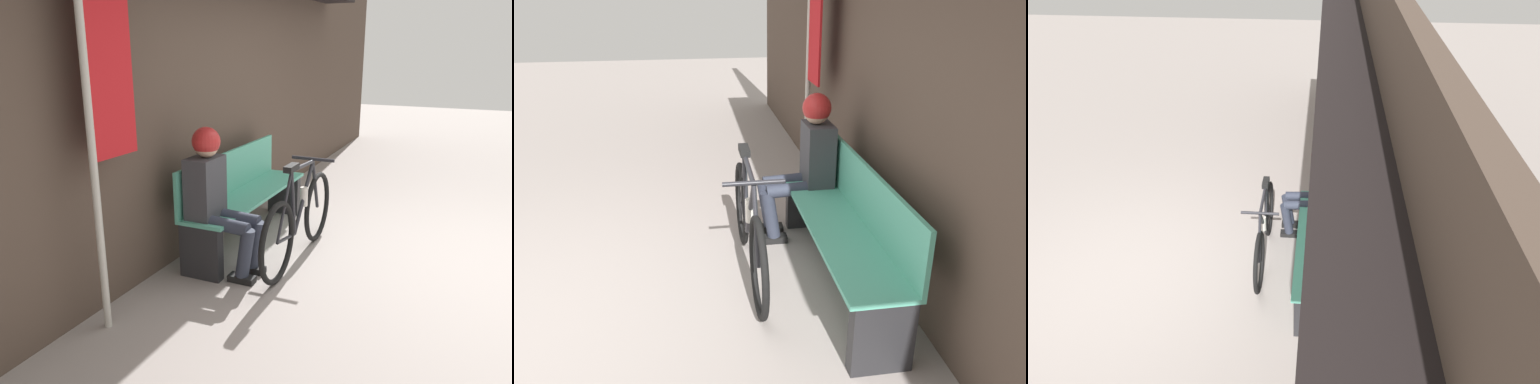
{
  "view_description": "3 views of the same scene",
  "coord_description": "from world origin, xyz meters",
  "views": [
    {
      "loc": [
        -4.35,
        -0.07,
        1.83
      ],
      "look_at": [
        -0.5,
        1.7,
        0.59
      ],
      "focal_mm": 35.0,
      "sensor_mm": 36.0,
      "label": 1
    },
    {
      "loc": [
        2.78,
        0.94,
        2.01
      ],
      "look_at": [
        -0.44,
        1.46,
        0.64
      ],
      "focal_mm": 35.0,
      "sensor_mm": 36.0,
      "label": 2
    },
    {
      "loc": [
        4.11,
        1.9,
        3.81
      ],
      "look_at": [
        -0.54,
        1.52,
        0.85
      ],
      "focal_mm": 35.0,
      "sensor_mm": 36.0,
      "label": 3
    }
  ],
  "objects": [
    {
      "name": "person_seated",
      "position": [
        -0.97,
        1.84,
        0.71
      ],
      "size": [
        0.34,
        0.6,
        1.22
      ],
      "color": "#2D3342",
      "rests_on": "ground_plane"
    },
    {
      "name": "ground_plane",
      "position": [
        0.0,
        0.0,
        0.0
      ],
      "size": [
        24.0,
        24.0,
        0.0
      ],
      "primitive_type": "plane",
      "color": "gray"
    },
    {
      "name": "storefront_wall",
      "position": [
        0.0,
        2.33,
        1.66
      ],
      "size": [
        12.0,
        0.56,
        3.2
      ],
      "color": "#4C3D33",
      "rests_on": "ground_plane"
    },
    {
      "name": "bicycle",
      "position": [
        -0.44,
        1.3,
        0.37
      ],
      "size": [
        1.69,
        0.4,
        0.91
      ],
      "color": "black",
      "rests_on": "ground_plane"
    },
    {
      "name": "banner_pole",
      "position": [
        -1.91,
        2.09,
        1.5
      ],
      "size": [
        0.45,
        0.05,
        2.29
      ],
      "color": "#B7B2A8",
      "rests_on": "ground_plane"
    },
    {
      "name": "park_bench_near",
      "position": [
        -0.22,
        1.95,
        0.43
      ],
      "size": [
        1.93,
        0.42,
        0.88
      ],
      "color": "#51A88E",
      "rests_on": "ground_plane"
    }
  ]
}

